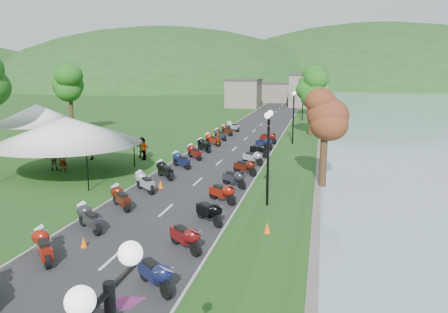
# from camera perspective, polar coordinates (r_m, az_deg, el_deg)

# --- Properties ---
(road) EXTENTS (7.00, 120.00, 0.02)m
(road) POSITION_cam_1_polar(r_m,az_deg,el_deg) (45.59, 2.82, 2.32)
(road) COLOR #2B2B2D
(road) RESTS_ON ground
(hills_backdrop) EXTENTS (360.00, 120.00, 76.00)m
(hills_backdrop) POSITION_cam_1_polar(r_m,az_deg,el_deg) (204.63, 10.63, 9.21)
(hills_backdrop) COLOR #285621
(hills_backdrop) RESTS_ON ground
(far_building) EXTENTS (18.00, 16.00, 5.00)m
(far_building) POSITION_cam_1_polar(r_m,az_deg,el_deg) (90.01, 6.54, 8.35)
(far_building) COLOR gray
(far_building) RESTS_ON ground
(moto_row_left) EXTENTS (2.60, 51.35, 1.10)m
(moto_row_left) POSITION_cam_1_polar(r_m,az_deg,el_deg) (27.80, -8.85, -2.58)
(moto_row_left) COLOR #331411
(moto_row_left) RESTS_ON ground
(moto_row_right) EXTENTS (2.60, 35.24, 1.10)m
(moto_row_right) POSITION_cam_1_polar(r_m,az_deg,el_deg) (27.01, 1.40, -2.86)
(moto_row_right) COLOR #331411
(moto_row_right) RESTS_ON ground
(vendor_tent_main) EXTENTS (6.67, 6.67, 4.00)m
(vendor_tent_main) POSITION_cam_1_polar(r_m,az_deg,el_deg) (31.65, -19.72, 1.27)
(vendor_tent_main) COLOR white
(vendor_tent_main) RESTS_ON ground
(vendor_tent_side) EXTENTS (5.16, 5.16, 4.00)m
(vendor_tent_side) POSITION_cam_1_polar(r_m,az_deg,el_deg) (43.98, -23.17, 3.69)
(vendor_tent_side) COLOR white
(vendor_tent_side) RESTS_ON ground
(tree_lakeside) EXTENTS (2.38, 2.38, 6.60)m
(tree_lakeside) POSITION_cam_1_polar(r_m,az_deg,el_deg) (27.36, 12.99, 2.91)
(tree_lakeside) COLOR #266F1B
(tree_lakeside) RESTS_ON ground
(pedestrian_a) EXTENTS (0.73, 0.68, 1.61)m
(pedestrian_a) POSITION_cam_1_polar(r_m,az_deg,el_deg) (32.93, -20.22, -1.95)
(pedestrian_a) COLOR slate
(pedestrian_a) RESTS_ON ground
(pedestrian_b) EXTENTS (0.84, 0.63, 1.53)m
(pedestrian_b) POSITION_cam_1_polar(r_m,az_deg,el_deg) (33.78, -21.30, -1.70)
(pedestrian_b) COLOR slate
(pedestrian_b) RESTS_ON ground
(pedestrian_c) EXTENTS (0.62, 1.22, 1.82)m
(pedestrian_c) POSITION_cam_1_polar(r_m,az_deg,el_deg) (36.88, -16.95, -0.36)
(pedestrian_c) COLOR slate
(pedestrian_c) RESTS_ON ground
(traffic_cone_near) EXTENTS (0.30, 0.30, 0.46)m
(traffic_cone_near) POSITION_cam_1_polar(r_m,az_deg,el_deg) (19.09, -17.85, -10.61)
(traffic_cone_near) COLOR #F2590C
(traffic_cone_near) RESTS_ON ground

